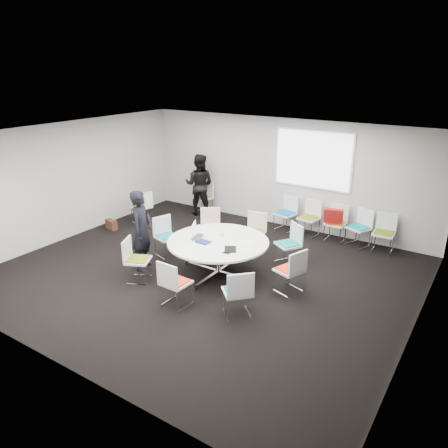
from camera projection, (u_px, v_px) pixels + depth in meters
The scene contains 31 objects.
room_shell at pixel (208, 210), 8.45m from camera, with size 8.08×7.08×2.88m.
conference_table at pixel (218, 250), 8.80m from camera, with size 2.03×2.03×0.73m.
projection_screen at pixel (313, 160), 10.66m from camera, with size 1.90×0.03×1.35m, color white.
chair_ring_a at pixel (289, 278), 8.18m from camera, with size 0.57×0.58×0.88m.
chair_ring_b at pixel (288, 252), 9.34m from camera, with size 0.63×0.63×0.88m.
chair_ring_c at pixel (254, 239), 9.99m from camera, with size 0.54×0.53×0.88m.
chair_ring_d at pixel (211, 234), 10.29m from camera, with size 0.63×0.63×0.88m.
chair_ring_e at pixel (167, 244), 9.75m from camera, with size 0.57×0.58×0.88m.
chair_ring_f at pixel (138, 268), 8.60m from camera, with size 0.60×0.61×0.88m.
chair_ring_g at pixel (176, 291), 7.71m from camera, with size 0.48×0.47×0.88m.
chair_ring_h at pixel (237, 301), 7.40m from camera, with size 0.64×0.64×0.88m.
chair_back_a at pixel (285, 220), 11.23m from camera, with size 0.55×0.54×0.88m.
chair_back_b at pixel (309, 225), 10.91m from camera, with size 0.51×0.50×0.88m.
chair_back_c at pixel (335, 230), 10.55m from camera, with size 0.47×0.45×0.88m.
chair_back_d at pixel (358, 235), 10.27m from camera, with size 0.60×0.59×0.88m.
chair_back_e at pixel (383, 240), 9.93m from camera, with size 0.48×0.47×0.88m.
chair_spare_left at pixel (142, 213), 11.76m from camera, with size 0.55×0.56×0.88m.
chair_person_back at pixel (203, 203), 12.56m from camera, with size 0.56×0.55×0.88m.
person_main at pixel (142, 230), 8.96m from camera, with size 0.62×0.40×1.69m, color black.
person_back at pixel (199, 185), 12.23m from camera, with size 0.84×0.66×1.73m, color black.
laptop at pixel (200, 237), 8.86m from camera, with size 0.36×0.23×0.03m, color #333338.
laptop_lid at pixel (194, 227), 9.07m from camera, with size 0.30×0.02×0.22m, color silver.
notebook_black at pixel (230, 249), 8.30m from camera, with size 0.22×0.30×0.02m, color black.
tablet_folio at pixel (203, 242), 8.64m from camera, with size 0.26×0.20×0.03m, color navy.
papers_right at pixel (246, 242), 8.65m from camera, with size 0.30×0.21×0.00m, color white.
papers_front at pixel (245, 250), 8.27m from camera, with size 0.30×0.21×0.00m, color white.
cup at pixel (222, 234), 8.93m from camera, with size 0.08×0.08×0.09m, color white.
phone at pixel (226, 253), 8.15m from camera, with size 0.14×0.07×0.01m, color black.
maroon_bag at pixel (141, 201), 11.65m from camera, with size 0.40×0.14×0.28m, color #52162C.
brown_bag at pixel (111, 225), 11.36m from camera, with size 0.36×0.16×0.24m, color #402314.
red_jacket at pixel (333, 216), 10.23m from camera, with size 0.44×0.10×0.35m, color maroon.
Camera 1 is at (4.73, -6.56, 4.07)m, focal length 35.00 mm.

